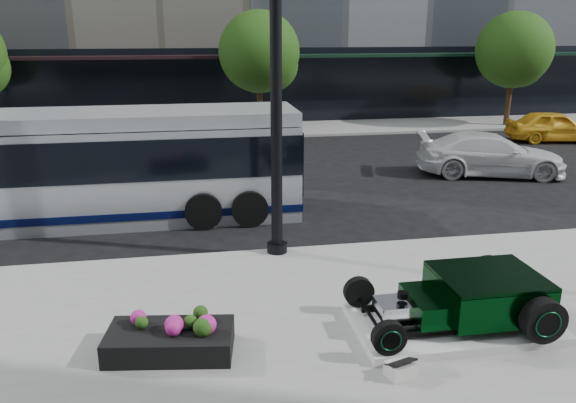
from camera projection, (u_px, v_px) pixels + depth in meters
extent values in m
plane|color=black|center=(285.00, 223.00, 14.99)|extent=(120.00, 120.00, 0.00)
cube|color=gray|center=(238.00, 130.00, 28.14)|extent=(70.00, 4.00, 0.12)
cube|color=black|center=(33.00, 90.00, 27.98)|extent=(22.00, 0.50, 4.00)
cube|color=black|center=(463.00, 83.00, 31.77)|extent=(24.00, 0.50, 4.00)
cube|color=black|center=(25.00, 58.00, 26.94)|extent=(22.00, 1.60, 0.15)
cube|color=black|center=(471.00, 54.00, 30.73)|extent=(24.00, 1.60, 0.15)
cylinder|color=black|center=(260.00, 105.00, 26.96)|extent=(0.28, 0.28, 2.60)
sphere|color=#12340E|center=(259.00, 52.00, 26.21)|extent=(3.80, 3.80, 3.80)
sphere|color=#12340E|center=(271.00, 64.00, 26.77)|extent=(2.60, 2.60, 2.60)
cylinder|color=black|center=(508.00, 100.00, 29.10)|extent=(0.28, 0.28, 2.60)
sphere|color=#12340E|center=(514.00, 50.00, 28.36)|extent=(3.80, 3.80, 3.80)
sphere|color=#12340E|center=(520.00, 62.00, 28.92)|extent=(2.60, 2.60, 2.60)
cube|color=silver|center=(454.00, 324.00, 9.53)|extent=(3.40, 1.80, 0.15)
cube|color=black|center=(467.00, 328.00, 9.05)|extent=(3.00, 0.08, 0.10)
cube|color=black|center=(443.00, 302.00, 9.90)|extent=(3.00, 0.08, 0.10)
cube|color=black|center=(487.00, 293.00, 9.46)|extent=(1.70, 1.45, 0.62)
cube|color=black|center=(489.00, 276.00, 9.36)|extent=(1.70, 1.45, 0.06)
cube|color=black|center=(425.00, 305.00, 9.31)|extent=(0.55, 1.05, 0.38)
cube|color=silver|center=(393.00, 311.00, 9.24)|extent=(0.55, 0.55, 0.34)
cylinder|color=black|center=(403.00, 295.00, 9.18)|extent=(0.18, 0.18, 0.10)
cylinder|color=black|center=(372.00, 319.00, 9.22)|extent=(0.06, 1.55, 0.06)
cylinder|color=black|center=(543.00, 320.00, 8.77)|extent=(0.72, 0.24, 0.72)
cylinder|color=black|center=(548.00, 324.00, 8.65)|extent=(0.37, 0.02, 0.37)
torus|color=#09331C|center=(549.00, 325.00, 8.64)|extent=(0.44, 0.02, 0.44)
cylinder|color=black|center=(488.00, 275.00, 10.37)|extent=(0.72, 0.24, 0.72)
cylinder|color=black|center=(485.00, 272.00, 10.49)|extent=(0.37, 0.02, 0.37)
torus|color=#09331C|center=(484.00, 272.00, 10.50)|extent=(0.44, 0.02, 0.44)
cylinder|color=black|center=(389.00, 338.00, 8.45)|extent=(0.54, 0.16, 0.54)
cylinder|color=black|center=(391.00, 341.00, 8.37)|extent=(0.28, 0.02, 0.28)
torus|color=#09331C|center=(391.00, 341.00, 8.36)|extent=(0.34, 0.02, 0.34)
cylinder|color=black|center=(359.00, 292.00, 9.92)|extent=(0.54, 0.16, 0.54)
cylinder|color=black|center=(357.00, 290.00, 10.00)|extent=(0.28, 0.02, 0.28)
torus|color=#09331C|center=(357.00, 289.00, 10.01)|extent=(0.34, 0.02, 0.34)
cube|color=silver|center=(400.00, 369.00, 8.21)|extent=(0.47, 0.40, 0.22)
cube|color=black|center=(401.00, 362.00, 8.17)|extent=(0.46, 0.39, 0.15)
cylinder|color=black|center=(276.00, 64.00, 11.55)|extent=(0.25, 0.25, 8.34)
cylinder|color=black|center=(277.00, 247.00, 12.76)|extent=(0.46, 0.46, 0.21)
cube|color=black|center=(170.00, 341.00, 8.78)|extent=(2.07, 1.25, 0.39)
sphere|color=#C2228E|center=(123.00, 327.00, 8.57)|extent=(0.25, 0.25, 0.25)
sphere|color=#12340E|center=(142.00, 326.00, 8.62)|extent=(0.25, 0.25, 0.25)
sphere|color=#C2228E|center=(160.00, 324.00, 8.66)|extent=(0.25, 0.25, 0.25)
sphere|color=#12340E|center=(178.00, 323.00, 8.71)|extent=(0.25, 0.25, 0.25)
sphere|color=#C2228E|center=(196.00, 321.00, 8.75)|extent=(0.25, 0.25, 0.25)
sphere|color=#12340E|center=(213.00, 320.00, 8.80)|extent=(0.25, 0.25, 0.25)
cube|color=silver|center=(71.00, 175.00, 14.88)|extent=(12.00, 2.55, 2.55)
cube|color=#070F3F|center=(75.00, 205.00, 15.13)|extent=(12.05, 2.60, 0.20)
cube|color=black|center=(69.00, 153.00, 14.70)|extent=(12.05, 2.60, 1.05)
cube|color=silver|center=(65.00, 119.00, 14.44)|extent=(12.00, 2.40, 0.35)
cube|color=black|center=(295.00, 156.00, 15.79)|extent=(0.06, 2.30, 1.70)
cylinder|color=black|center=(204.00, 211.00, 14.45)|extent=(0.96, 0.28, 0.96)
cylinder|color=black|center=(201.00, 185.00, 16.90)|extent=(0.96, 0.28, 0.96)
cylinder|color=black|center=(250.00, 209.00, 14.65)|extent=(0.96, 0.28, 0.96)
cylinder|color=black|center=(241.00, 183.00, 17.09)|extent=(0.96, 0.28, 0.96)
imported|color=silver|center=(490.00, 155.00, 19.72)|extent=(5.41, 3.32, 1.47)
imported|color=yellow|center=(554.00, 126.00, 25.54)|extent=(4.34, 2.38, 1.40)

